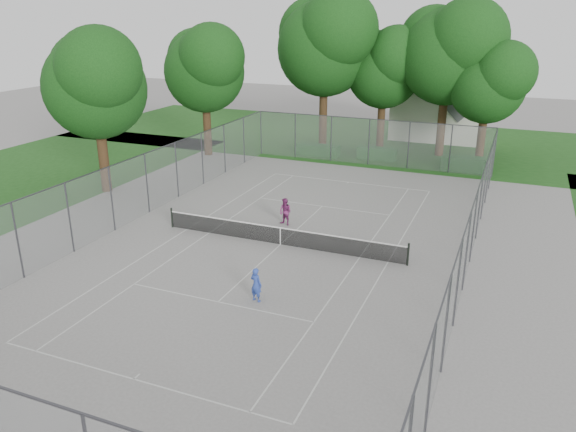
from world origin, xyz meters
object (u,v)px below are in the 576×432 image
at_px(tennis_net, 280,235).
at_px(woman_player, 285,212).
at_px(house, 441,94).
at_px(girl_player, 256,285).

distance_m(tennis_net, woman_player, 2.82).
relative_size(tennis_net, house, 1.29).
xyz_separation_m(girl_player, woman_player, (-2.24, 8.39, 0.03)).
bearing_deg(woman_player, girl_player, -58.66).
distance_m(girl_player, woman_player, 8.68).
xyz_separation_m(tennis_net, woman_player, (-0.85, 2.68, 0.24)).
bearing_deg(tennis_net, house, 83.23).
xyz_separation_m(house, woman_player, (-4.31, -26.40, -3.26)).
height_order(house, woman_player, house).
height_order(house, girl_player, house).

